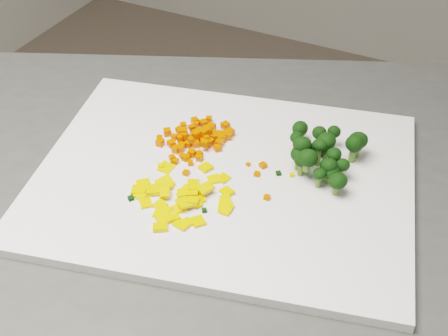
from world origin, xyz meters
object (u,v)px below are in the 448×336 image
at_px(cutting_board, 224,178).
at_px(broccoli_pile, 316,151).
at_px(carrot_pile, 196,133).
at_px(pepper_pile, 185,191).

relative_size(cutting_board, broccoli_pile, 3.75).
bearing_deg(broccoli_pile, carrot_pile, -174.27).
bearing_deg(pepper_pile, broccoli_pile, 44.35).
height_order(cutting_board, broccoli_pile, broccoli_pile).
bearing_deg(cutting_board, pepper_pile, -111.91).
height_order(carrot_pile, pepper_pile, carrot_pile).
bearing_deg(broccoli_pile, pepper_pile, -135.65).
xyz_separation_m(cutting_board, carrot_pile, (-0.06, 0.04, 0.02)).
bearing_deg(carrot_pile, pepper_pile, -68.79).
xyz_separation_m(cutting_board, broccoli_pile, (0.10, 0.06, 0.04)).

